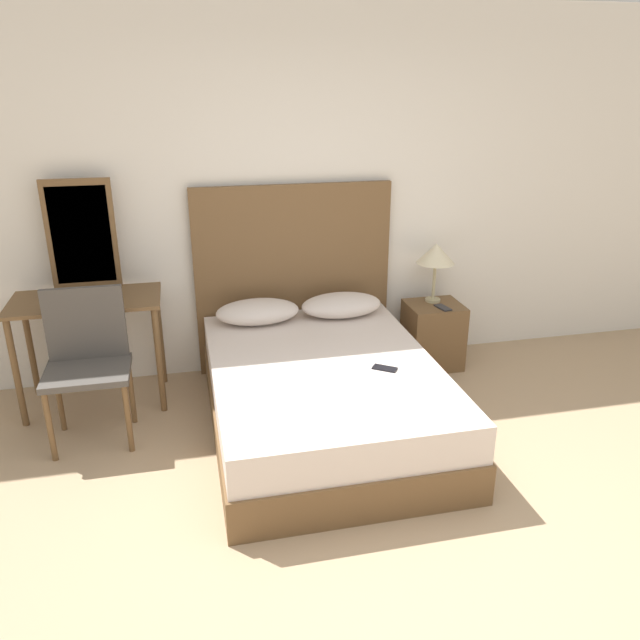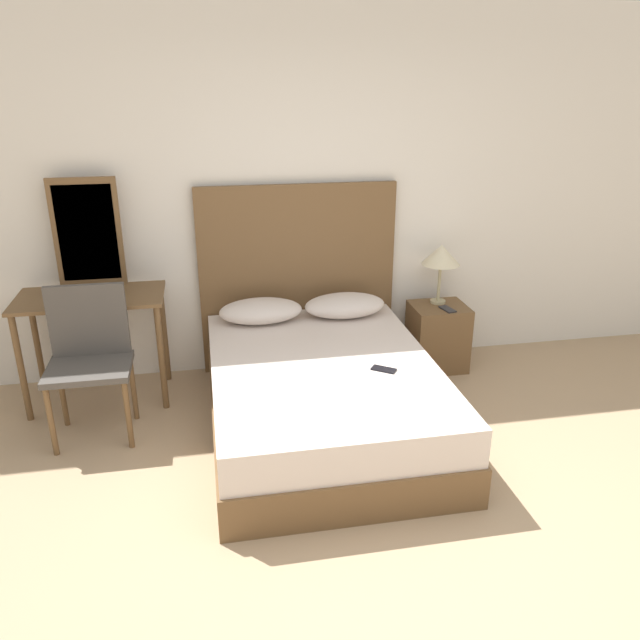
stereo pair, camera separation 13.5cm
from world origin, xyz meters
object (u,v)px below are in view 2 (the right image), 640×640
object	(u,v)px
vanity_desk	(92,314)
table_lamp	(441,256)
phone_on_nightstand	(447,309)
phone_on_bed	(384,369)
nightstand	(437,337)
bed	(323,396)
chair	(89,351)

from	to	relation	value
vanity_desk	table_lamp	bearing A→B (deg)	2.82
table_lamp	phone_on_nightstand	size ratio (longest dim) A/B	2.91
phone_on_bed	nightstand	world-z (taller)	nightstand
phone_on_nightstand	bed	bearing A→B (deg)	-148.78
phone_on_bed	vanity_desk	distance (m)	2.05
phone_on_bed	phone_on_nightstand	xyz separation A→B (m)	(0.75, 0.85, 0.03)
nightstand	phone_on_nightstand	world-z (taller)	phone_on_nightstand
table_lamp	bed	bearing A→B (deg)	-142.42
bed	vanity_desk	xyz separation A→B (m)	(-1.49, 0.71, 0.41)
table_lamp	nightstand	bearing A→B (deg)	-99.02
table_lamp	vanity_desk	bearing A→B (deg)	-177.18
bed	phone_on_nightstand	world-z (taller)	phone_on_nightstand
vanity_desk	chair	xyz separation A→B (m)	(0.03, -0.44, -0.09)
bed	nightstand	distance (m)	1.31
vanity_desk	chair	distance (m)	0.45
table_lamp	phone_on_nightstand	xyz separation A→B (m)	(0.01, -0.17, -0.37)
phone_on_bed	phone_on_nightstand	bearing A→B (deg)	48.56
vanity_desk	phone_on_nightstand	bearing A→B (deg)	-0.92
bed	phone_on_bed	size ratio (longest dim) A/B	12.16
phone_on_bed	phone_on_nightstand	distance (m)	1.13
phone_on_nightstand	chair	size ratio (longest dim) A/B	0.17
bed	table_lamp	size ratio (longest dim) A/B	4.23
phone_on_bed	phone_on_nightstand	world-z (taller)	phone_on_nightstand
phone_on_bed	phone_on_nightstand	size ratio (longest dim) A/B	1.01
phone_on_nightstand	vanity_desk	bearing A→B (deg)	179.08
chair	phone_on_nightstand	bearing A→B (deg)	8.82
phone_on_nightstand	table_lamp	bearing A→B (deg)	95.09
bed	phone_on_nightstand	distance (m)	1.32
nightstand	phone_on_nightstand	xyz separation A→B (m)	(0.03, -0.09, 0.26)
table_lamp	chair	distance (m)	2.62
nightstand	phone_on_bed	bearing A→B (deg)	-127.49
vanity_desk	nightstand	bearing A→B (deg)	1.16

